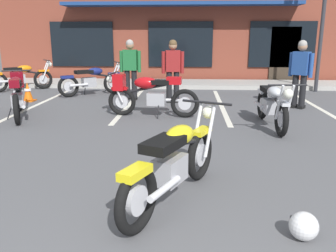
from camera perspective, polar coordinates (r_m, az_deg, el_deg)
The scene contains 15 objects.
ground_plane at distance 5.14m, azimuth -0.98°, elevation -5.87°, with size 80.00×80.00×0.00m, color #515154.
sidewalk_kerb at distance 13.02m, azimuth 1.84°, elevation 6.79°, with size 22.00×1.80×0.14m, color #A8A59E.
brick_storefront_building at distance 16.88m, azimuth 2.33°, elevation 14.57°, with size 14.38×6.76×3.69m.
painted_stall_lines at distance 9.47m, azimuth 1.16°, elevation 3.54°, with size 12.26×4.80×0.01m.
motorcycle_foreground_classic at distance 3.84m, azimuth 1.07°, elevation -5.65°, with size 1.16×1.97×0.98m.
motorcycle_red_sportbike at distance 11.15m, azimuth -12.12°, elevation 7.25°, with size 1.79×1.49×0.98m.
motorcycle_black_cruiser at distance 7.30m, azimuth 16.33°, elevation 3.39°, with size 0.66×2.11×0.98m.
motorcycle_silver_naked at distance 12.75m, azimuth -22.50°, elevation 7.34°, with size 1.75×1.54×0.98m.
motorcycle_blue_standard at distance 7.97m, azimuth -3.27°, elevation 5.30°, with size 2.11×0.68×0.98m.
motorcycle_green_cafe_racer at distance 8.64m, azimuth -23.08°, elevation 4.88°, with size 1.14×1.98×0.98m.
person_in_black_shirt at distance 9.60m, azimuth 0.78°, elevation 9.40°, with size 0.61×0.31×1.68m.
person_in_shorts_foreground at distance 9.38m, azimuth 20.53°, elevation 8.39°, with size 0.53×0.45×1.68m.
person_by_back_row at distance 10.04m, azimuth -6.07°, elevation 9.54°, with size 0.61×0.29×1.68m.
helmet_on_pavement at distance 3.50m, azimuth 20.98°, elevation -14.78°, with size 0.26×0.26×0.26m.
traffic_cone at distance 10.62m, azimuth -21.62°, elevation 5.11°, with size 0.34×0.34×0.53m.
Camera 1 is at (0.39, -0.96, 1.78)m, focal length 37.92 mm.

